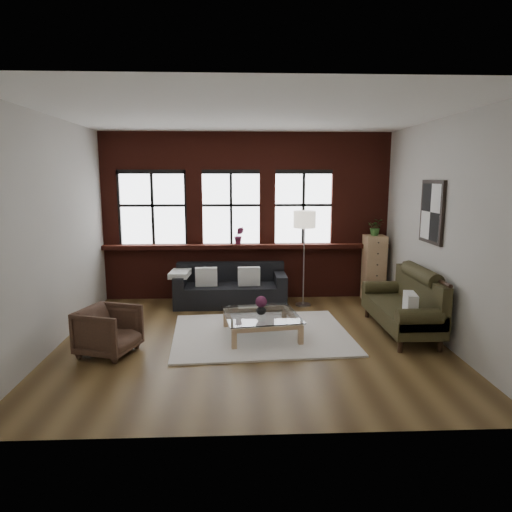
{
  "coord_description": "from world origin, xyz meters",
  "views": [
    {
      "loc": [
        -0.21,
        -6.39,
        2.37
      ],
      "look_at": [
        0.1,
        0.6,
        1.15
      ],
      "focal_mm": 32.0,
      "sensor_mm": 36.0,
      "label": 1
    }
  ],
  "objects_px": {
    "armchair": "(109,331)",
    "floor_lamp": "(304,255)",
    "drawer_chest": "(374,268)",
    "coffee_table": "(261,326)",
    "vase": "(261,309)",
    "dark_sofa": "(230,285)",
    "vintage_settee": "(401,302)"
  },
  "relations": [
    {
      "from": "drawer_chest",
      "to": "floor_lamp",
      "type": "relative_size",
      "value": 0.66
    },
    {
      "from": "floor_lamp",
      "to": "vintage_settee",
      "type": "bearing_deg",
      "value": -50.67
    },
    {
      "from": "dark_sofa",
      "to": "coffee_table",
      "type": "xyz_separation_m",
      "value": [
        0.48,
        -1.75,
        -0.2
      ]
    },
    {
      "from": "coffee_table",
      "to": "drawer_chest",
      "type": "bearing_deg",
      "value": 40.72
    },
    {
      "from": "dark_sofa",
      "to": "coffee_table",
      "type": "distance_m",
      "value": 1.83
    },
    {
      "from": "floor_lamp",
      "to": "dark_sofa",
      "type": "bearing_deg",
      "value": 174.89
    },
    {
      "from": "vintage_settee",
      "to": "floor_lamp",
      "type": "height_order",
      "value": "floor_lamp"
    },
    {
      "from": "dark_sofa",
      "to": "coffee_table",
      "type": "height_order",
      "value": "dark_sofa"
    },
    {
      "from": "vintage_settee",
      "to": "armchair",
      "type": "bearing_deg",
      "value": -171.1
    },
    {
      "from": "dark_sofa",
      "to": "floor_lamp",
      "type": "bearing_deg",
      "value": -5.11
    },
    {
      "from": "vase",
      "to": "vintage_settee",
      "type": "bearing_deg",
      "value": 2.23
    },
    {
      "from": "coffee_table",
      "to": "floor_lamp",
      "type": "xyz_separation_m",
      "value": [
        0.87,
        1.63,
        0.78
      ]
    },
    {
      "from": "dark_sofa",
      "to": "floor_lamp",
      "type": "xyz_separation_m",
      "value": [
        1.35,
        -0.12,
        0.58
      ]
    },
    {
      "from": "dark_sofa",
      "to": "coffee_table",
      "type": "relative_size",
      "value": 1.91
    },
    {
      "from": "coffee_table",
      "to": "drawer_chest",
      "type": "relative_size",
      "value": 0.85
    },
    {
      "from": "dark_sofa",
      "to": "armchair",
      "type": "xyz_separation_m",
      "value": [
        -1.62,
        -2.33,
        -0.05
      ]
    },
    {
      "from": "coffee_table",
      "to": "vase",
      "type": "distance_m",
      "value": 0.26
    },
    {
      "from": "armchair",
      "to": "vase",
      "type": "bearing_deg",
      "value": -55.62
    },
    {
      "from": "vintage_settee",
      "to": "drawer_chest",
      "type": "relative_size",
      "value": 1.46
    },
    {
      "from": "dark_sofa",
      "to": "drawer_chest",
      "type": "xyz_separation_m",
      "value": [
        2.76,
        0.21,
        0.26
      ]
    },
    {
      "from": "vase",
      "to": "drawer_chest",
      "type": "height_order",
      "value": "drawer_chest"
    },
    {
      "from": "floor_lamp",
      "to": "coffee_table",
      "type": "bearing_deg",
      "value": -118.15
    },
    {
      "from": "vintage_settee",
      "to": "drawer_chest",
      "type": "xyz_separation_m",
      "value": [
        0.14,
        1.88,
        0.14
      ]
    },
    {
      "from": "dark_sofa",
      "to": "coffee_table",
      "type": "bearing_deg",
      "value": -74.83
    },
    {
      "from": "coffee_table",
      "to": "drawer_chest",
      "type": "height_order",
      "value": "drawer_chest"
    },
    {
      "from": "vase",
      "to": "drawer_chest",
      "type": "relative_size",
      "value": 0.12
    },
    {
      "from": "armchair",
      "to": "floor_lamp",
      "type": "height_order",
      "value": "floor_lamp"
    },
    {
      "from": "drawer_chest",
      "to": "floor_lamp",
      "type": "bearing_deg",
      "value": -166.66
    },
    {
      "from": "armchair",
      "to": "drawer_chest",
      "type": "relative_size",
      "value": 0.56
    },
    {
      "from": "dark_sofa",
      "to": "vase",
      "type": "xyz_separation_m",
      "value": [
        0.48,
        -1.75,
        0.06
      ]
    },
    {
      "from": "coffee_table",
      "to": "armchair",
      "type": "bearing_deg",
      "value": -164.5
    },
    {
      "from": "drawer_chest",
      "to": "armchair",
      "type": "bearing_deg",
      "value": -149.8
    }
  ]
}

